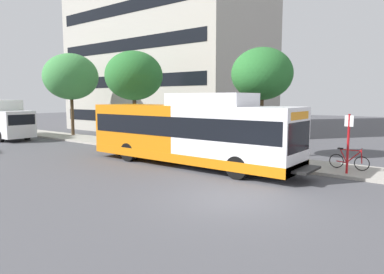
{
  "coord_description": "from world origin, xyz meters",
  "views": [
    {
      "loc": [
        -9.76,
        -5.88,
        3.43
      ],
      "look_at": [
        2.9,
        3.97,
        1.6
      ],
      "focal_mm": 32.18,
      "sensor_mm": 36.0,
      "label": 1
    }
  ],
  "objects_px": {
    "transit_bus": "(189,132)",
    "box_truck_background": "(1,118)",
    "bicycle_parked": "(349,160)",
    "street_tree_mid_block": "(134,76)",
    "bus_stop_sign_pole": "(348,139)",
    "street_tree_far_block": "(71,77)",
    "street_tree_near_stop": "(262,74)"
  },
  "relations": [
    {
      "from": "street_tree_mid_block",
      "to": "street_tree_far_block",
      "type": "height_order",
      "value": "street_tree_far_block"
    },
    {
      "from": "bus_stop_sign_pole",
      "to": "street_tree_near_stop",
      "type": "distance_m",
      "value": 6.28
    },
    {
      "from": "bus_stop_sign_pole",
      "to": "street_tree_mid_block",
      "type": "bearing_deg",
      "value": 84.19
    },
    {
      "from": "box_truck_background",
      "to": "bicycle_parked",
      "type": "bearing_deg",
      "value": -81.38
    },
    {
      "from": "bus_stop_sign_pole",
      "to": "street_tree_near_stop",
      "type": "relative_size",
      "value": 0.43
    },
    {
      "from": "box_truck_background",
      "to": "street_tree_near_stop",
      "type": "bearing_deg",
      "value": -77.06
    },
    {
      "from": "bicycle_parked",
      "to": "box_truck_background",
      "type": "distance_m",
      "value": 26.68
    },
    {
      "from": "bicycle_parked",
      "to": "street_tree_near_stop",
      "type": "distance_m",
      "value": 6.56
    },
    {
      "from": "bus_stop_sign_pole",
      "to": "street_tree_mid_block",
      "type": "relative_size",
      "value": 0.39
    },
    {
      "from": "bicycle_parked",
      "to": "street_tree_near_stop",
      "type": "bearing_deg",
      "value": 79.56
    },
    {
      "from": "bus_stop_sign_pole",
      "to": "box_truck_background",
      "type": "distance_m",
      "value": 26.68
    },
    {
      "from": "transit_bus",
      "to": "street_tree_far_block",
      "type": "relative_size",
      "value": 1.72
    },
    {
      "from": "transit_bus",
      "to": "box_truck_background",
      "type": "distance_m",
      "value": 19.47
    },
    {
      "from": "box_truck_background",
      "to": "bus_stop_sign_pole",
      "type": "bearing_deg",
      "value": -83.53
    },
    {
      "from": "street_tree_far_block",
      "to": "bus_stop_sign_pole",
      "type": "bearing_deg",
      "value": -94.27
    },
    {
      "from": "street_tree_far_block",
      "to": "box_truck_background",
      "type": "xyz_separation_m",
      "value": [
        -4.75,
        3.1,
        -3.52
      ]
    },
    {
      "from": "street_tree_mid_block",
      "to": "bicycle_parked",
      "type": "bearing_deg",
      "value": -92.1
    },
    {
      "from": "bus_stop_sign_pole",
      "to": "bicycle_parked",
      "type": "distance_m",
      "value": 1.48
    },
    {
      "from": "street_tree_mid_block",
      "to": "box_truck_background",
      "type": "relative_size",
      "value": 0.95
    },
    {
      "from": "transit_bus",
      "to": "bus_stop_sign_pole",
      "type": "distance_m",
      "value": 7.4
    },
    {
      "from": "street_tree_near_stop",
      "to": "box_truck_background",
      "type": "distance_m",
      "value": 22.14
    },
    {
      "from": "transit_bus",
      "to": "bus_stop_sign_pole",
      "type": "bearing_deg",
      "value": -72.23
    },
    {
      "from": "bus_stop_sign_pole",
      "to": "street_tree_far_block",
      "type": "bearing_deg",
      "value": 85.73
    },
    {
      "from": "transit_bus",
      "to": "bicycle_parked",
      "type": "xyz_separation_m",
      "value": [
        3.25,
        -6.89,
        -1.14
      ]
    },
    {
      "from": "bus_stop_sign_pole",
      "to": "box_truck_background",
      "type": "xyz_separation_m",
      "value": [
        -3.0,
        26.51,
        0.09
      ]
    },
    {
      "from": "street_tree_mid_block",
      "to": "box_truck_background",
      "type": "xyz_separation_m",
      "value": [
        -4.54,
        11.38,
        -3.27
      ]
    },
    {
      "from": "street_tree_far_block",
      "to": "street_tree_near_stop",
      "type": "bearing_deg",
      "value": -89.5
    },
    {
      "from": "street_tree_mid_block",
      "to": "street_tree_near_stop",
      "type": "bearing_deg",
      "value": -87.89
    },
    {
      "from": "bicycle_parked",
      "to": "street_tree_far_block",
      "type": "distance_m",
      "value": 23.73
    },
    {
      "from": "bicycle_parked",
      "to": "street_tree_mid_block",
      "type": "height_order",
      "value": "street_tree_mid_block"
    },
    {
      "from": "transit_bus",
      "to": "street_tree_mid_block",
      "type": "xyz_separation_m",
      "value": [
        3.8,
        8.08,
        3.31
      ]
    },
    {
      "from": "transit_bus",
      "to": "box_truck_background",
      "type": "relative_size",
      "value": 1.75
    }
  ]
}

